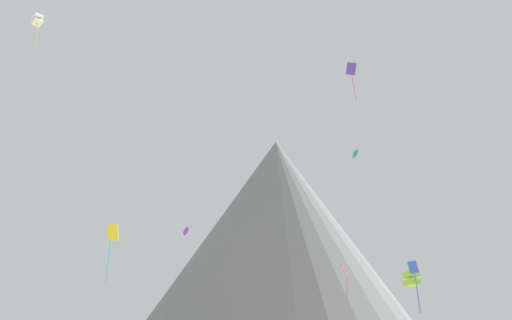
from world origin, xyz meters
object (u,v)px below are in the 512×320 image
at_px(kite_violet_mid, 187,231).
at_px(rock_massif, 272,249).
at_px(kite_white_high, 37,20).
at_px(kite_yellow_low, 112,239).
at_px(kite_teal_mid, 355,154).
at_px(kite_blue_low, 414,273).
at_px(kite_lime_low, 412,279).
at_px(kite_indigo_high, 352,72).
at_px(kite_magenta_low, 345,274).

bearing_deg(kite_violet_mid, rock_massif, -54.96).
relative_size(kite_white_high, kite_yellow_low, 0.87).
bearing_deg(kite_violet_mid, kite_white_high, 107.86).
xyz_separation_m(kite_violet_mid, kite_teal_mid, (21.80, -10.57, 8.67)).
bearing_deg(kite_teal_mid, kite_blue_low, 32.85).
bearing_deg(kite_lime_low, rock_massif, -103.09).
xyz_separation_m(rock_massif, kite_violet_mid, (-18.63, -53.09, -6.33)).
bearing_deg(kite_white_high, rock_massif, 26.67).
xyz_separation_m(kite_violet_mid, kite_yellow_low, (-5.15, -32.31, -6.84)).
xyz_separation_m(kite_indigo_high, kite_white_high, (-35.80, -2.12, 3.57)).
bearing_deg(kite_indigo_high, kite_lime_low, 84.61).
bearing_deg(kite_teal_mid, rock_massif, -144.09).
relative_size(rock_massif, kite_lime_low, 49.51).
bearing_deg(kite_blue_low, kite_lime_low, -178.06).
relative_size(kite_indigo_high, kite_teal_mid, 4.47).
xyz_separation_m(kite_teal_mid, kite_magenta_low, (-3.40, -4.75, -16.11)).
xyz_separation_m(kite_lime_low, kite_magenta_low, (-6.96, 2.27, 0.71)).
xyz_separation_m(kite_indigo_high, kite_violet_mid, (-19.14, 20.38, -15.41)).
height_order(rock_massif, kite_indigo_high, rock_massif).
distance_m(kite_white_high, kite_magenta_low, 44.49).
xyz_separation_m(rock_massif, kite_indigo_high, (0.51, -73.47, 9.07)).
height_order(kite_violet_mid, kite_white_high, kite_white_high).
distance_m(kite_teal_mid, kite_white_high, 41.57).
bearing_deg(rock_massif, kite_indigo_high, -89.60).
relative_size(kite_yellow_low, kite_blue_low, 1.01).
bearing_deg(kite_teal_mid, kite_white_high, -39.72).
height_order(kite_teal_mid, kite_magenta_low, kite_teal_mid).
distance_m(kite_indigo_high, kite_teal_mid, 12.19).
bearing_deg(rock_massif, kite_lime_low, -84.56).
bearing_deg(kite_indigo_high, kite_violet_mid, -166.27).
distance_m(kite_yellow_low, kite_blue_low, 27.33).
distance_m(rock_massif, kite_violet_mid, 56.62).
xyz_separation_m(kite_indigo_high, kite_teal_mid, (2.66, 9.80, -6.74)).
height_order(rock_massif, kite_teal_mid, rock_massif).
bearing_deg(kite_magenta_low, kite_violet_mid, 118.57).
distance_m(rock_massif, kite_indigo_high, 74.03).
bearing_deg(kite_white_high, kite_indigo_high, -34.91).
relative_size(rock_massif, kite_teal_mid, 78.57).
relative_size(kite_magenta_low, kite_blue_low, 0.87).
relative_size(kite_lime_low, kite_violet_mid, 1.28).
xyz_separation_m(rock_massif, kite_teal_mid, (3.17, -63.66, 2.34)).
relative_size(kite_lime_low, kite_blue_low, 0.38).
distance_m(kite_violet_mid, kite_yellow_low, 33.42).
bearing_deg(kite_indigo_high, rock_massif, 150.91).
bearing_deg(kite_lime_low, kite_white_high, -11.88).
bearing_deg(kite_lime_low, kite_magenta_low, -36.58).
distance_m(kite_indigo_high, kite_white_high, 36.04).
height_order(kite_white_high, kite_yellow_low, kite_white_high).
bearing_deg(rock_massif, kite_yellow_low, -105.56).
height_order(kite_indigo_high, kite_blue_low, kite_indigo_high).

